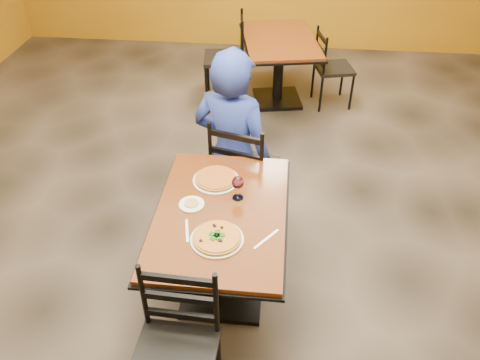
# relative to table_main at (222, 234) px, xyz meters

# --- Properties ---
(floor) EXTENTS (7.00, 8.00, 0.01)m
(floor) POSITION_rel_table_main_xyz_m (0.00, 0.50, -0.56)
(floor) COLOR black
(floor) RESTS_ON ground
(table_main) EXTENTS (0.83, 1.23, 0.75)m
(table_main) POSITION_rel_table_main_xyz_m (0.00, 0.00, 0.00)
(table_main) COLOR maroon
(table_main) RESTS_ON floor
(table_second) EXTENTS (0.99, 1.30, 0.75)m
(table_second) POSITION_rel_table_main_xyz_m (0.26, 2.86, -0.00)
(table_second) COLOR maroon
(table_second) RESTS_ON floor
(chair_main_near) EXTENTS (0.44, 0.44, 0.94)m
(chair_main_near) POSITION_rel_table_main_xyz_m (-0.13, -0.85, -0.09)
(chair_main_near) COLOR black
(chair_main_near) RESTS_ON floor
(chair_main_far) EXTENTS (0.54, 0.54, 0.97)m
(chair_main_far) POSITION_rel_table_main_xyz_m (0.07, 0.82, -0.07)
(chair_main_far) COLOR black
(chair_main_far) RESTS_ON floor
(chair_second_left) EXTENTS (0.49, 0.49, 0.99)m
(chair_second_left) POSITION_rel_table_main_xyz_m (-0.35, 2.86, -0.06)
(chair_second_left) COLOR black
(chair_second_left) RESTS_ON floor
(chair_second_right) EXTENTS (0.47, 0.47, 0.86)m
(chair_second_right) POSITION_rel_table_main_xyz_m (0.88, 2.86, -0.13)
(chair_second_right) COLOR black
(chair_second_right) RESTS_ON floor
(diner) EXTENTS (0.78, 0.64, 1.40)m
(diner) POSITION_rel_table_main_xyz_m (-0.04, 0.99, 0.15)
(diner) COLOR #1B3898
(diner) RESTS_ON floor
(plate_main) EXTENTS (0.31, 0.31, 0.01)m
(plate_main) POSITION_rel_table_main_xyz_m (0.01, -0.25, 0.20)
(plate_main) COLOR white
(plate_main) RESTS_ON table_main
(pizza_main) EXTENTS (0.28, 0.28, 0.02)m
(pizza_main) POSITION_rel_table_main_xyz_m (0.01, -0.25, 0.21)
(pizza_main) COLOR maroon
(pizza_main) RESTS_ON plate_main
(plate_far) EXTENTS (0.31, 0.31, 0.01)m
(plate_far) POSITION_rel_table_main_xyz_m (-0.07, 0.30, 0.20)
(plate_far) COLOR white
(plate_far) RESTS_ON table_main
(pizza_far) EXTENTS (0.28, 0.28, 0.02)m
(pizza_far) POSITION_rel_table_main_xyz_m (-0.07, 0.30, 0.21)
(pizza_far) COLOR #C27225
(pizza_far) RESTS_ON plate_far
(side_plate) EXTENTS (0.16, 0.16, 0.01)m
(side_plate) POSITION_rel_table_main_xyz_m (-0.19, 0.04, 0.20)
(side_plate) COLOR white
(side_plate) RESTS_ON table_main
(dip) EXTENTS (0.09, 0.09, 0.01)m
(dip) POSITION_rel_table_main_xyz_m (-0.19, 0.04, 0.21)
(dip) COLOR #A69150
(dip) RESTS_ON side_plate
(wine_glass) EXTENTS (0.08, 0.08, 0.18)m
(wine_glass) POSITION_rel_table_main_xyz_m (0.09, 0.14, 0.28)
(wine_glass) COLOR white
(wine_glass) RESTS_ON table_main
(fork) EXTENTS (0.06, 0.19, 0.00)m
(fork) POSITION_rel_table_main_xyz_m (-0.17, -0.19, 0.20)
(fork) COLOR silver
(fork) RESTS_ON table_main
(knife) EXTENTS (0.14, 0.17, 0.00)m
(knife) POSITION_rel_table_main_xyz_m (0.29, -0.21, 0.20)
(knife) COLOR silver
(knife) RESTS_ON table_main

